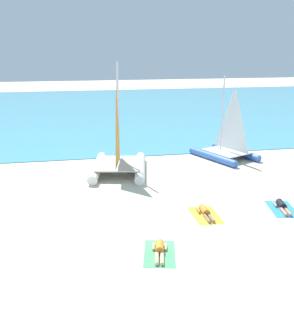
{
  "coord_description": "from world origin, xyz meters",
  "views": [
    {
      "loc": [
        -3.4,
        -12.99,
        7.07
      ],
      "look_at": [
        0.0,
        5.09,
        1.2
      ],
      "focal_mm": 41.23,
      "sensor_mm": 36.0,
      "label": 1
    }
  ],
  "objects_px": {
    "sunbather_left": "(160,249)",
    "towel_left": "(160,253)",
    "sailboat_white": "(118,157)",
    "towel_middle": "(205,215)",
    "sailboat_blue": "(226,147)",
    "sunbather_middle": "(205,212)",
    "towel_right": "(282,209)",
    "sunbather_right": "(282,206)"
  },
  "relations": [
    {
      "from": "sunbather_left",
      "to": "towel_left",
      "type": "bearing_deg",
      "value": -90.0
    },
    {
      "from": "sailboat_white",
      "to": "towel_middle",
      "type": "relative_size",
      "value": 3.27
    },
    {
      "from": "towel_left",
      "to": "towel_middle",
      "type": "height_order",
      "value": "same"
    },
    {
      "from": "sailboat_blue",
      "to": "sunbather_middle",
      "type": "bearing_deg",
      "value": -140.78
    },
    {
      "from": "towel_middle",
      "to": "towel_right",
      "type": "height_order",
      "value": "same"
    },
    {
      "from": "sailboat_blue",
      "to": "sunbather_right",
      "type": "xyz_separation_m",
      "value": [
        -0.56,
        -8.24,
        -0.65
      ]
    },
    {
      "from": "sailboat_blue",
      "to": "towel_left",
      "type": "distance_m",
      "value": 13.06
    },
    {
      "from": "sunbather_right",
      "to": "towel_middle",
      "type": "bearing_deg",
      "value": -168.1
    },
    {
      "from": "sunbather_middle",
      "to": "sunbather_left",
      "type": "bearing_deg",
      "value": -133.09
    },
    {
      "from": "towel_left",
      "to": "towel_middle",
      "type": "relative_size",
      "value": 1.0
    },
    {
      "from": "towel_middle",
      "to": "sailboat_blue",
      "type": "bearing_deg",
      "value": 63.1
    },
    {
      "from": "sunbather_middle",
      "to": "sunbather_right",
      "type": "distance_m",
      "value": 3.65
    },
    {
      "from": "sailboat_white",
      "to": "sunbather_right",
      "type": "distance_m",
      "value": 9.36
    },
    {
      "from": "sailboat_white",
      "to": "sunbather_right",
      "type": "height_order",
      "value": "sailboat_white"
    },
    {
      "from": "sailboat_white",
      "to": "sunbather_left",
      "type": "xyz_separation_m",
      "value": [
        0.38,
        -9.3,
        -0.79
      ]
    },
    {
      "from": "sunbather_middle",
      "to": "towel_middle",
      "type": "bearing_deg",
      "value": -90.0
    },
    {
      "from": "sailboat_white",
      "to": "sailboat_blue",
      "type": "xyz_separation_m",
      "value": [
        7.23,
        1.72,
        -0.14
      ]
    },
    {
      "from": "sailboat_blue",
      "to": "sunbather_right",
      "type": "bearing_deg",
      "value": -117.6
    },
    {
      "from": "sailboat_white",
      "to": "sunbather_middle",
      "type": "xyz_separation_m",
      "value": [
        3.03,
        -6.51,
        -0.79
      ]
    },
    {
      "from": "towel_left",
      "to": "sunbather_left",
      "type": "height_order",
      "value": "sunbather_left"
    },
    {
      "from": "sailboat_blue",
      "to": "towel_middle",
      "type": "relative_size",
      "value": 2.76
    },
    {
      "from": "sunbather_left",
      "to": "towel_right",
      "type": "height_order",
      "value": "sunbather_left"
    },
    {
      "from": "towel_middle",
      "to": "sunbather_middle",
      "type": "height_order",
      "value": "sunbather_middle"
    },
    {
      "from": "towel_left",
      "to": "sunbather_right",
      "type": "xyz_separation_m",
      "value": [
        6.31,
        2.84,
        0.13
      ]
    },
    {
      "from": "sunbather_right",
      "to": "sailboat_white",
      "type": "bearing_deg",
      "value": 146.61
    },
    {
      "from": "towel_left",
      "to": "towel_middle",
      "type": "distance_m",
      "value": 3.85
    },
    {
      "from": "sailboat_blue",
      "to": "sunbather_middle",
      "type": "xyz_separation_m",
      "value": [
        -4.21,
        -8.23,
        -0.65
      ]
    },
    {
      "from": "towel_middle",
      "to": "towel_right",
      "type": "xyz_separation_m",
      "value": [
        3.63,
        -0.0,
        0.0
      ]
    },
    {
      "from": "towel_left",
      "to": "sunbather_middle",
      "type": "height_order",
      "value": "sunbather_middle"
    },
    {
      "from": "towel_left",
      "to": "sunbather_left",
      "type": "xyz_separation_m",
      "value": [
        0.01,
        0.07,
        0.13
      ]
    },
    {
      "from": "sailboat_white",
      "to": "sunbather_right",
      "type": "bearing_deg",
      "value": -33.73
    },
    {
      "from": "sailboat_white",
      "to": "sunbather_left",
      "type": "bearing_deg",
      "value": -77.04
    },
    {
      "from": "towel_middle",
      "to": "sunbather_right",
      "type": "height_order",
      "value": "sunbather_right"
    },
    {
      "from": "sailboat_blue",
      "to": "sailboat_white",
      "type": "bearing_deg",
      "value": 169.65
    },
    {
      "from": "sailboat_white",
      "to": "towel_right",
      "type": "distance_m",
      "value": 9.41
    },
    {
      "from": "sunbather_middle",
      "to": "towel_right",
      "type": "height_order",
      "value": "sunbather_middle"
    },
    {
      "from": "towel_left",
      "to": "towel_middle",
      "type": "bearing_deg",
      "value": 46.3
    },
    {
      "from": "towel_middle",
      "to": "sunbather_middle",
      "type": "distance_m",
      "value": 0.14
    },
    {
      "from": "sunbather_middle",
      "to": "towel_left",
      "type": "bearing_deg",
      "value": -132.58
    },
    {
      "from": "towel_left",
      "to": "sunbather_right",
      "type": "bearing_deg",
      "value": 24.26
    },
    {
      "from": "sailboat_white",
      "to": "sailboat_blue",
      "type": "height_order",
      "value": "sailboat_white"
    },
    {
      "from": "sailboat_white",
      "to": "sunbather_left",
      "type": "distance_m",
      "value": 9.34
    }
  ]
}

